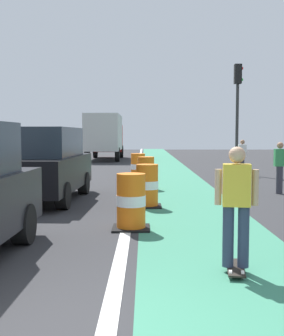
# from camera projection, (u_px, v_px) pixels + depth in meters

# --- Properties ---
(bike_lane_strip) EXTENTS (2.50, 80.00, 0.01)m
(bike_lane_strip) POSITION_uv_depth(u_px,v_px,m) (176.00, 185.00, 15.97)
(bike_lane_strip) COLOR #387F60
(bike_lane_strip) RESTS_ON ground
(lane_divider_stripe) EXTENTS (0.20, 80.00, 0.01)m
(lane_divider_stripe) POSITION_uv_depth(u_px,v_px,m) (135.00, 185.00, 15.97)
(lane_divider_stripe) COLOR silver
(lane_divider_stripe) RESTS_ON ground
(skateboarder_on_lane) EXTENTS (0.57, 0.82, 1.69)m
(skateboarder_on_lane) POSITION_uv_depth(u_px,v_px,m) (236.00, 205.00, 5.84)
(skateboarder_on_lane) COLOR black
(skateboarder_on_lane) RESTS_ON ground
(parked_suv_second) EXTENTS (2.06, 4.67, 2.04)m
(parked_suv_second) POSITION_uv_depth(u_px,v_px,m) (45.00, 164.00, 12.24)
(parked_suv_second) COLOR black
(parked_suv_second) RESTS_ON ground
(traffic_barrel_front) EXTENTS (0.73, 0.73, 1.09)m
(traffic_barrel_front) POSITION_uv_depth(u_px,v_px,m) (131.00, 202.00, 8.57)
(traffic_barrel_front) COLOR orange
(traffic_barrel_front) RESTS_ON ground
(traffic_barrel_mid) EXTENTS (0.73, 0.73, 1.09)m
(traffic_barrel_mid) POSITION_uv_depth(u_px,v_px,m) (147.00, 186.00, 11.21)
(traffic_barrel_mid) COLOR orange
(traffic_barrel_mid) RESTS_ON ground
(traffic_barrel_back) EXTENTS (0.73, 0.73, 1.09)m
(traffic_barrel_back) POSITION_uv_depth(u_px,v_px,m) (146.00, 173.00, 14.96)
(traffic_barrel_back) COLOR orange
(traffic_barrel_back) RESTS_ON ground
(traffic_barrel_far) EXTENTS (0.73, 0.73, 1.09)m
(traffic_barrel_far) POSITION_uv_depth(u_px,v_px,m) (138.00, 167.00, 17.53)
(traffic_barrel_far) COLOR orange
(traffic_barrel_far) RESTS_ON ground
(delivery_truck_down_block) EXTENTS (2.37, 7.60, 3.23)m
(delivery_truck_down_block) POSITION_uv_depth(u_px,v_px,m) (105.00, 134.00, 32.01)
(delivery_truck_down_block) COLOR beige
(delivery_truck_down_block) RESTS_ON ground
(traffic_light_corner) EXTENTS (0.41, 0.32, 5.10)m
(traffic_light_corner) POSITION_uv_depth(u_px,v_px,m) (238.00, 99.00, 20.53)
(traffic_light_corner) COLOR #2D2D2D
(traffic_light_corner) RESTS_ON ground
(pedestrian_crossing) EXTENTS (0.34, 0.20, 1.61)m
(pedestrian_crossing) POSITION_uv_depth(u_px,v_px,m) (242.00, 156.00, 19.66)
(pedestrian_crossing) COLOR #33333D
(pedestrian_crossing) RESTS_ON ground
(pedestrian_waiting) EXTENTS (0.34, 0.20, 1.61)m
(pedestrian_waiting) POSITION_uv_depth(u_px,v_px,m) (280.00, 166.00, 13.66)
(pedestrian_waiting) COLOR #33333D
(pedestrian_waiting) RESTS_ON ground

